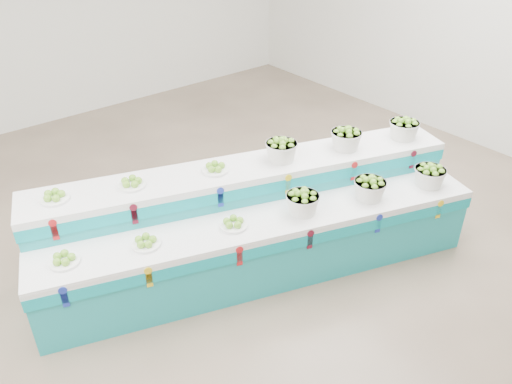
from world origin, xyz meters
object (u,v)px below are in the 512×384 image
basket_lower_left (303,202)px  basket_upper_right (404,128)px  plate_upper_mid (131,182)px  display_stand (256,222)px

basket_lower_left → basket_upper_right: 1.58m
basket_lower_left → basket_upper_right: basket_upper_right is taller
plate_upper_mid → basket_lower_left: bearing=-38.4°
plate_upper_mid → basket_upper_right: bearing=-18.7°
display_stand → plate_upper_mid: size_ratio=16.53×
display_stand → basket_lower_left: 0.57m
display_stand → basket_lower_left: bearing=-35.9°
plate_upper_mid → display_stand: bearing=-32.1°
basket_upper_right → basket_lower_left: bearing=-178.2°
basket_lower_left → plate_upper_mid: plate_upper_mid is taller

